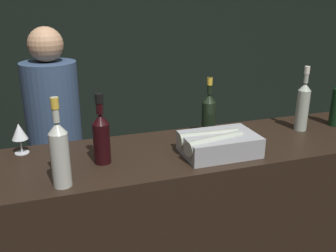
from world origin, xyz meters
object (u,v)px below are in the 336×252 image
wine_glass (19,132)px  ice_bin_with_bottles (217,143)px  red_wine_bottle_black_foil (101,135)px  person_blond_tee (56,141)px  champagne_bottle (209,113)px  white_wine_bottle (303,105)px  rose_wine_bottle (60,152)px

wine_glass → ice_bin_with_bottles: bearing=-18.9°
wine_glass → red_wine_bottle_black_foil: red_wine_bottle_black_foil is taller
ice_bin_with_bottles → red_wine_bottle_black_foil: bearing=171.8°
ice_bin_with_bottles → person_blond_tee: size_ratio=0.23×
ice_bin_with_bottles → wine_glass: (-0.90, 0.31, 0.05)m
red_wine_bottle_black_foil → champagne_bottle: (0.60, 0.17, -0.01)m
ice_bin_with_bottles → person_blond_tee: person_blond_tee is taller
person_blond_tee → white_wine_bottle: bearing=34.1°
white_wine_bottle → person_blond_tee: bearing=151.8°
white_wine_bottle → champagne_bottle: bearing=170.6°
red_wine_bottle_black_foil → ice_bin_with_bottles: bearing=-8.2°
champagne_bottle → person_blond_tee: (-0.79, 0.62, -0.29)m
white_wine_bottle → person_blond_tee: 1.54m
rose_wine_bottle → white_wine_bottle: rose_wine_bottle is taller
champagne_bottle → rose_wine_bottle: bearing=-156.5°
red_wine_bottle_black_foil → white_wine_bottle: size_ratio=0.89×
rose_wine_bottle → red_wine_bottle_black_foil: bearing=42.3°
champagne_bottle → person_blond_tee: bearing=141.8°
ice_bin_with_bottles → white_wine_bottle: size_ratio=1.03×
ice_bin_with_bottles → champagne_bottle: size_ratio=1.16×
ice_bin_with_bottles → person_blond_tee: 1.16m
red_wine_bottle_black_foil → white_wine_bottle: bearing=4.3°
wine_glass → champagne_bottle: bearing=-3.4°
wine_glass → person_blond_tee: person_blond_tee is taller
wine_glass → rose_wine_bottle: bearing=-67.3°
ice_bin_with_bottles → person_blond_tee: (-0.73, 0.87, -0.22)m
ice_bin_with_bottles → wine_glass: 0.95m
champagne_bottle → red_wine_bottle_black_foil: bearing=-164.0°
ice_bin_with_bottles → white_wine_bottle: bearing=15.2°
rose_wine_bottle → white_wine_bottle: 1.35m
ice_bin_with_bottles → rose_wine_bottle: size_ratio=1.01×
ice_bin_with_bottles → rose_wine_bottle: rose_wine_bottle is taller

